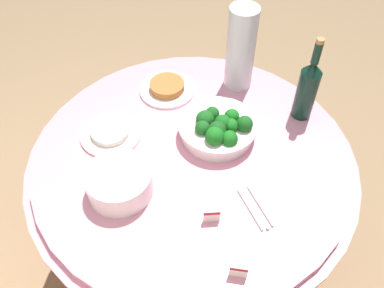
# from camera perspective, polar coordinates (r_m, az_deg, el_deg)

# --- Properties ---
(ground_plane) EXTENTS (6.00, 6.00, 0.00)m
(ground_plane) POSITION_cam_1_polar(r_m,az_deg,el_deg) (2.07, 0.00, -14.60)
(ground_plane) COLOR #9E7F5B
(buffet_table) EXTENTS (1.16, 1.16, 0.74)m
(buffet_table) POSITION_cam_1_polar(r_m,az_deg,el_deg) (1.74, 0.00, -9.04)
(buffet_table) COLOR maroon
(buffet_table) RESTS_ON ground_plane
(broccoli_bowl) EXTENTS (0.28, 0.28, 0.11)m
(broccoli_bowl) POSITION_cam_1_polar(r_m,az_deg,el_deg) (1.46, 3.64, 2.22)
(broccoli_bowl) COLOR white
(broccoli_bowl) RESTS_ON buffet_table
(plate_stack) EXTENTS (0.21, 0.21, 0.09)m
(plate_stack) POSITION_cam_1_polar(r_m,az_deg,el_deg) (1.33, -9.97, -5.25)
(plate_stack) COLOR white
(plate_stack) RESTS_ON buffet_table
(wine_bottle) EXTENTS (0.07, 0.07, 0.34)m
(wine_bottle) POSITION_cam_1_polar(r_m,az_deg,el_deg) (1.54, 15.59, 7.40)
(wine_bottle) COLOR #0E2F23
(wine_bottle) RESTS_ON buffet_table
(decorative_fruit_vase) EXTENTS (0.11, 0.11, 0.34)m
(decorative_fruit_vase) POSITION_cam_1_polar(r_m,az_deg,el_deg) (1.62, 6.62, 12.41)
(decorative_fruit_vase) COLOR silver
(decorative_fruit_vase) RESTS_ON buffet_table
(serving_tongs) EXTENTS (0.15, 0.14, 0.01)m
(serving_tongs) POSITION_cam_1_polar(r_m,az_deg,el_deg) (1.32, 8.82, -8.88)
(serving_tongs) COLOR silver
(serving_tongs) RESTS_ON buffet_table
(food_plate_peanuts) EXTENTS (0.22, 0.22, 0.04)m
(food_plate_peanuts) POSITION_cam_1_polar(r_m,az_deg,el_deg) (1.66, -3.44, 7.71)
(food_plate_peanuts) COLOR white
(food_plate_peanuts) RESTS_ON buffet_table
(food_plate_rice) EXTENTS (0.22, 0.22, 0.03)m
(food_plate_rice) POSITION_cam_1_polar(r_m,az_deg,el_deg) (1.52, -11.14, 1.52)
(food_plate_rice) COLOR white
(food_plate_rice) RESTS_ON buffet_table
(label_placard_front) EXTENTS (0.05, 0.03, 0.05)m
(label_placard_front) POSITION_cam_1_polar(r_m,az_deg,el_deg) (1.26, 2.74, -9.77)
(label_placard_front) COLOR white
(label_placard_front) RESTS_ON buffet_table
(label_placard_mid) EXTENTS (0.05, 0.02, 0.05)m
(label_placard_mid) POSITION_cam_1_polar(r_m,az_deg,el_deg) (1.19, 6.43, -16.96)
(label_placard_mid) COLOR white
(label_placard_mid) RESTS_ON buffet_table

